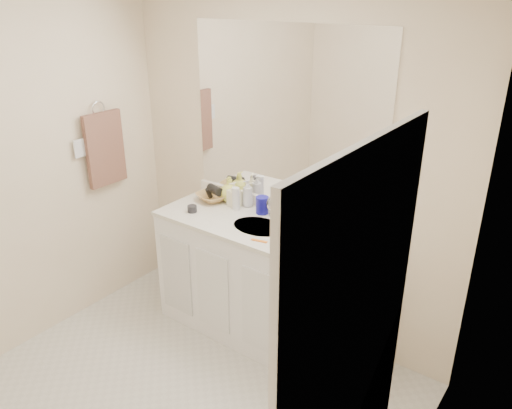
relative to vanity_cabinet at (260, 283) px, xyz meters
name	(u,v)px	position (x,y,z in m)	size (l,w,h in m)	color
wall_back	(284,170)	(0.00, 0.28, 0.77)	(2.60, 0.02, 2.40)	#F9E5C3
wall_left	(2,184)	(-1.30, -1.02, 0.77)	(0.02, 2.60, 2.40)	#F9E5C3
wall_right	(388,340)	(1.30, -1.02, 0.77)	(0.02, 2.60, 2.40)	#F9E5C3
vanity_cabinet	(260,283)	(0.00, 0.00, 0.00)	(1.50, 0.55, 0.85)	white
countertop	(260,227)	(0.00, 0.00, 0.44)	(1.52, 0.57, 0.03)	silver
backsplash	(282,207)	(0.00, 0.26, 0.50)	(1.52, 0.03, 0.08)	white
sink_basin	(259,228)	(0.00, -0.02, 0.44)	(0.37, 0.37, 0.02)	#BBB4A4
faucet	(274,210)	(0.00, 0.16, 0.51)	(0.02, 0.02, 0.11)	silver
mirror	(285,118)	(0.00, 0.27, 1.14)	(1.48, 0.01, 1.20)	white
blue_mug	(262,205)	(-0.11, 0.17, 0.52)	(0.09, 0.09, 0.12)	#1A17A1
tan_cup	(294,222)	(0.20, 0.10, 0.50)	(0.07, 0.07, 0.09)	beige
toothbrush	(296,208)	(0.21, 0.10, 0.60)	(0.01, 0.01, 0.19)	#DA3991
mouthwash_bottle	(318,226)	(0.42, 0.04, 0.55)	(0.08, 0.08, 0.20)	#0B8E8B
clear_pump_bottle	(346,231)	(0.58, 0.11, 0.54)	(0.07, 0.07, 0.18)	silver
soap_dish	(307,248)	(0.43, -0.10, 0.46)	(0.10, 0.08, 0.01)	white
green_soap	(307,246)	(0.43, -0.10, 0.48)	(0.07, 0.05, 0.02)	#9DBD2E
orange_comb	(259,241)	(0.13, -0.19, 0.46)	(0.11, 0.02, 0.00)	orange
dark_jar	(192,209)	(-0.52, -0.11, 0.48)	(0.07, 0.07, 0.05)	#222227
extra_white_bottle	(236,199)	(-0.30, 0.11, 0.54)	(0.05, 0.05, 0.17)	white
soap_bottle_white	(248,193)	(-0.27, 0.21, 0.56)	(0.08, 0.08, 0.20)	silver
soap_bottle_cream	(234,194)	(-0.35, 0.16, 0.55)	(0.08, 0.08, 0.18)	#FFF8CF
soap_bottle_yellow	(230,189)	(-0.43, 0.20, 0.55)	(0.15, 0.15, 0.19)	#E1E358
wicker_basket	(213,197)	(-0.54, 0.14, 0.48)	(0.24, 0.24, 0.06)	#B68649
hair_dryer	(215,190)	(-0.52, 0.14, 0.54)	(0.07, 0.07, 0.13)	black
towel_ring	(98,109)	(-1.27, -0.25, 1.12)	(0.11, 0.11, 0.01)	silver
hand_towel	(105,149)	(-1.25, -0.25, 0.82)	(0.04, 0.32, 0.55)	brown
switch_plate	(79,148)	(-1.27, -0.45, 0.88)	(0.01, 0.09, 0.13)	white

